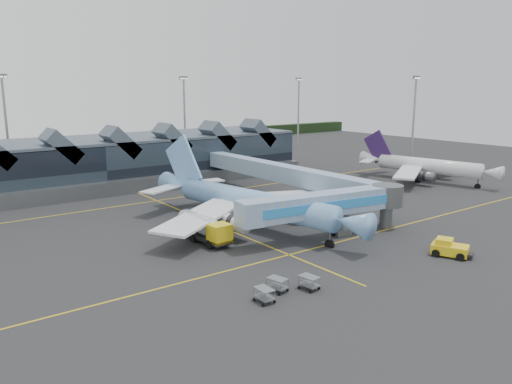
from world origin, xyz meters
TOP-DOWN VIEW (x-y plane):
  - ground at (0.00, 0.00)m, footprint 260.00×260.00m
  - taxi_stripes at (0.00, 10.00)m, footprint 120.00×60.00m
  - tree_line_far at (0.00, 110.00)m, footprint 260.00×4.00m
  - terminal at (-5.07, 47.35)m, footprint 90.00×22.25m
  - light_masts at (21.00, 62.80)m, footprint 132.40×42.56m
  - main_airliner at (3.44, 5.42)m, footprint 33.56×39.05m
  - regional_jet at (53.73, 11.32)m, footprint 27.61×30.52m
  - jet_bridge at (9.83, -5.85)m, footprint 25.41×7.22m
  - fuel_truck at (-5.41, 3.10)m, footprint 3.37×10.26m
  - pushback_tug at (15.13, -19.56)m, footprint 4.16×5.06m
  - baggage_carts at (-7.85, -16.47)m, footprint 6.80×3.60m

SIDE VIEW (x-z plane):
  - ground at x=0.00m, z-range 0.00..0.00m
  - taxi_stripes at x=0.00m, z-range 0.00..0.01m
  - baggage_carts at x=-7.85m, z-range 0.09..1.46m
  - pushback_tug at x=15.13m, z-range -0.10..1.93m
  - fuel_truck at x=-5.41m, z-range 0.21..3.63m
  - tree_line_far at x=0.00m, z-range 0.00..4.00m
  - regional_jet at x=53.73m, z-range -1.92..8.59m
  - main_airliner at x=3.44m, z-range -2.59..9.99m
  - jet_bridge at x=9.83m, z-range 1.33..7.62m
  - terminal at x=-5.07m, z-range -1.38..11.14m
  - light_masts at x=21.00m, z-range 1.26..23.71m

